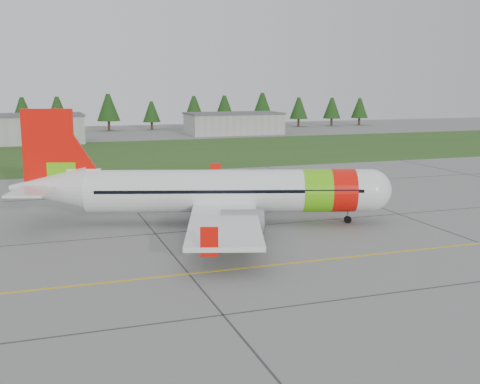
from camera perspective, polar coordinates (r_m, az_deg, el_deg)
name	(u,v)px	position (r m, az deg, el deg)	size (l,w,h in m)	color
ground	(441,287)	(41.98, 18.56, -8.51)	(320.00, 320.00, 0.00)	gray
aircraft	(220,191)	(56.44, -1.88, 0.07)	(34.80, 32.92, 10.85)	white
service_van	(40,164)	(86.62, -18.46, 2.58)	(1.61, 1.52, 4.61)	white
grass_strip	(170,152)	(116.66, -6.68, 3.77)	(320.00, 50.00, 0.03)	#30561E
taxi_guideline	(376,254)	(48.22, 12.77, -5.77)	(120.00, 0.25, 0.02)	gold
hangar_west	(7,130)	(141.70, -21.21, 5.50)	(32.00, 14.00, 6.00)	#A8A8A3
hangar_east	(234,124)	(157.67, -0.60, 6.46)	(24.00, 12.00, 5.20)	#A8A8A3
treeline	(126,113)	(171.24, -10.80, 7.39)	(160.00, 8.00, 10.00)	#1C3F14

